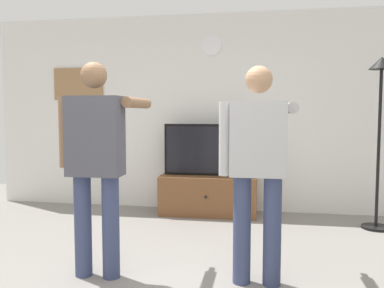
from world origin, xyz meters
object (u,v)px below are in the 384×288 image
at_px(television, 209,150).
at_px(framed_picture, 79,84).
at_px(tv_stand, 208,195).
at_px(person_standing_nearer_lamp, 96,156).
at_px(wall_clock, 211,45).
at_px(floor_lamp, 380,107).
at_px(person_standing_nearer_couch, 258,162).

xyz_separation_m(television, framed_picture, (-1.94, 0.25, 0.91)).
distance_m(tv_stand, person_standing_nearer_lamp, 2.36).
distance_m(wall_clock, framed_picture, 2.00).
bearing_deg(person_standing_nearer_lamp, tv_stand, 73.46).
height_order(wall_clock, framed_picture, wall_clock).
bearing_deg(floor_lamp, person_standing_nearer_couch, -127.77).
height_order(floor_lamp, person_standing_nearer_lamp, floor_lamp).
xyz_separation_m(tv_stand, framed_picture, (-1.94, 0.30, 1.51)).
bearing_deg(tv_stand, wall_clock, 90.00).
height_order(television, floor_lamp, floor_lamp).
bearing_deg(person_standing_nearer_couch, floor_lamp, 52.23).
xyz_separation_m(floor_lamp, person_standing_nearer_couch, (-1.36, -1.76, -0.45)).
distance_m(framed_picture, person_standing_nearer_couch, 3.61).
height_order(tv_stand, floor_lamp, floor_lamp).
xyz_separation_m(tv_stand, television, (0.00, 0.05, 0.60)).
height_order(television, wall_clock, wall_clock).
distance_m(television, framed_picture, 2.16).
bearing_deg(floor_lamp, television, 169.81).
xyz_separation_m(television, person_standing_nearer_couch, (0.66, -2.12, 0.11)).
distance_m(television, floor_lamp, 2.13).
xyz_separation_m(floor_lamp, person_standing_nearer_lamp, (-2.66, -1.83, -0.42)).
distance_m(television, person_standing_nearer_lamp, 2.29).
bearing_deg(floor_lamp, framed_picture, 171.23).
relative_size(television, person_standing_nearer_lamp, 0.68).
relative_size(floor_lamp, person_standing_nearer_lamp, 1.13).
distance_m(floor_lamp, person_standing_nearer_couch, 2.26).
distance_m(wall_clock, person_standing_nearer_couch, 2.77).
distance_m(framed_picture, floor_lamp, 4.02).
xyz_separation_m(tv_stand, floor_lamp, (2.02, -0.32, 1.16)).
relative_size(framed_picture, person_standing_nearer_lamp, 0.42).
height_order(tv_stand, framed_picture, framed_picture).
bearing_deg(person_standing_nearer_couch, tv_stand, 107.65).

